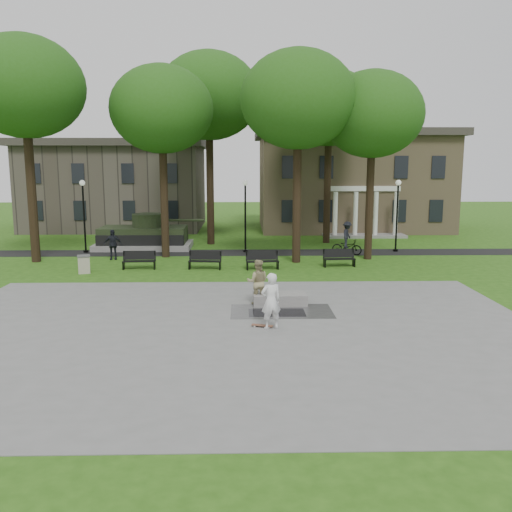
{
  "coord_description": "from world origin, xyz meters",
  "views": [
    {
      "loc": [
        0.41,
        -23.07,
        5.76
      ],
      "look_at": [
        0.98,
        2.5,
        1.4
      ],
      "focal_mm": 38.0,
      "sensor_mm": 36.0,
      "label": 1
    }
  ],
  "objects_px": {
    "concrete_block": "(280,299)",
    "trash_bin": "(84,264)",
    "friend_watching": "(258,282)",
    "skateboarder": "(271,301)",
    "cyclist": "(347,241)",
    "park_bench_0": "(139,260)"
  },
  "relations": [
    {
      "from": "skateboarder",
      "to": "cyclist",
      "type": "xyz_separation_m",
      "value": [
        5.68,
        15.81,
        -0.15
      ]
    },
    {
      "from": "friend_watching",
      "to": "concrete_block",
      "type": "bearing_deg",
      "value": 177.9
    },
    {
      "from": "skateboarder",
      "to": "park_bench_0",
      "type": "distance_m",
      "value": 13.13
    },
    {
      "from": "friend_watching",
      "to": "trash_bin",
      "type": "relative_size",
      "value": 1.94
    },
    {
      "from": "concrete_block",
      "to": "cyclist",
      "type": "relative_size",
      "value": 1.03
    },
    {
      "from": "concrete_block",
      "to": "trash_bin",
      "type": "relative_size",
      "value": 2.29
    },
    {
      "from": "trash_bin",
      "to": "park_bench_0",
      "type": "bearing_deg",
      "value": 21.73
    },
    {
      "from": "skateboarder",
      "to": "cyclist",
      "type": "distance_m",
      "value": 16.8
    },
    {
      "from": "concrete_block",
      "to": "park_bench_0",
      "type": "bearing_deg",
      "value": 132.68
    },
    {
      "from": "park_bench_0",
      "to": "cyclist",
      "type": "bearing_deg",
      "value": 18.26
    },
    {
      "from": "skateboarder",
      "to": "friend_watching",
      "type": "height_order",
      "value": "skateboarder"
    },
    {
      "from": "skateboarder",
      "to": "trash_bin",
      "type": "height_order",
      "value": "skateboarder"
    },
    {
      "from": "concrete_block",
      "to": "skateboarder",
      "type": "relative_size",
      "value": 1.1
    },
    {
      "from": "skateboarder",
      "to": "trash_bin",
      "type": "relative_size",
      "value": 2.09
    },
    {
      "from": "concrete_block",
      "to": "trash_bin",
      "type": "xyz_separation_m",
      "value": [
        -10.02,
        6.81,
        0.24
      ]
    },
    {
      "from": "skateboarder",
      "to": "park_bench_0",
      "type": "height_order",
      "value": "skateboarder"
    },
    {
      "from": "cyclist",
      "to": "park_bench_0",
      "type": "bearing_deg",
      "value": 134.8
    },
    {
      "from": "friend_watching",
      "to": "cyclist",
      "type": "bearing_deg",
      "value": -113.34
    },
    {
      "from": "skateboarder",
      "to": "park_bench_0",
      "type": "bearing_deg",
      "value": -77.56
    },
    {
      "from": "park_bench_0",
      "to": "skateboarder",
      "type": "bearing_deg",
      "value": -60.95
    },
    {
      "from": "cyclist",
      "to": "trash_bin",
      "type": "xyz_separation_m",
      "value": [
        -15.16,
        -5.65,
        -0.39
      ]
    },
    {
      "from": "skateboarder",
      "to": "friend_watching",
      "type": "bearing_deg",
      "value": -102.17
    }
  ]
}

